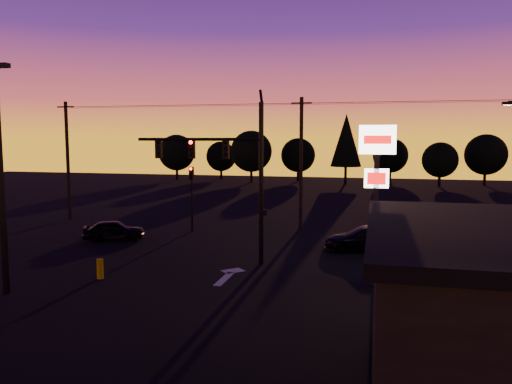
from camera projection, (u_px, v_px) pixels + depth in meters
ground at (206, 285)px, 21.41m from camera, size 120.00×120.00×0.00m
lane_arrow at (229, 275)px, 22.91m from camera, size 1.20×3.10×0.01m
traffic_signal_mast at (230, 165)px, 24.76m from camera, size 6.79×0.52×8.58m
secondary_signal at (192, 189)px, 33.36m from camera, size 0.30×0.31×4.35m
parking_lot_light at (0, 163)px, 19.68m from camera, size 1.25×0.30×9.14m
pylon_sign at (377, 171)px, 20.70m from camera, size 1.50×0.28×6.80m
utility_pole_0 at (68, 160)px, 38.16m from camera, size 1.40×0.26×9.00m
utility_pole_1 at (301, 163)px, 33.98m from camera, size 1.40×0.26×9.00m
power_wires at (302, 104)px, 33.55m from camera, size 36.00×1.22×0.07m
bollard at (100, 269)px, 22.28m from camera, size 0.30×0.30×0.90m
tree_0 at (177, 153)px, 74.41m from camera, size 5.36×5.36×6.74m
tree_1 at (221, 156)px, 75.98m from camera, size 4.54×4.54×5.71m
tree_2 at (251, 151)px, 69.66m from camera, size 5.77×5.78×7.26m
tree_3 at (298, 155)px, 72.20m from camera, size 4.95×4.95×6.22m
tree_4 at (346, 140)px, 67.44m from camera, size 4.18×4.18×9.50m
tree_5 at (391, 155)px, 71.11m from camera, size 4.95×4.95×6.22m
tree_6 at (440, 160)px, 63.96m from camera, size 4.54×4.54×5.71m
tree_7 at (486, 155)px, 65.40m from camera, size 5.36×5.36×6.74m
car_left at (114, 230)px, 30.65m from camera, size 3.95×2.84×1.25m
car_right at (366, 238)px, 27.82m from camera, size 5.05×2.95×1.38m
suv_parked at (460, 293)px, 17.87m from camera, size 4.54×5.90×1.49m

